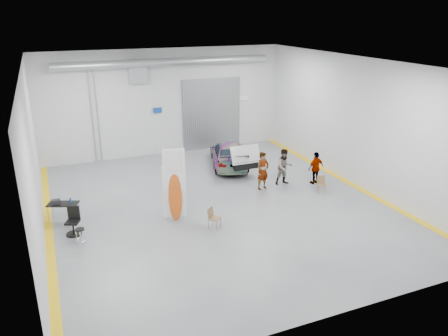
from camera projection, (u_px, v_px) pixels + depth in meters
name	position (u px, v px, depth m)	size (l,w,h in m)	color
ground	(218.00, 205.00, 18.89)	(16.00, 16.00, 0.00)	slate
room_shell	(204.00, 102.00, 19.51)	(14.02, 16.18, 6.01)	silver
sedan_car	(229.00, 154.00, 23.50)	(1.83, 4.49, 1.30)	white
person_a	(263.00, 171.00, 20.29)	(0.66, 0.43, 1.80)	#8E624D
person_b	(285.00, 167.00, 20.87)	(0.86, 0.66, 1.76)	slate
person_c	(316.00, 168.00, 20.96)	(0.93, 0.38, 1.60)	olive
surfboard_display	(176.00, 190.00, 17.15)	(0.89, 0.35, 3.16)	white
folding_chair_near	(214.00, 222.00, 16.78)	(0.54, 0.61, 0.83)	brown
folding_chair_far	(321.00, 188.00, 20.07)	(0.47, 0.49, 0.78)	brown
shop_stool	(81.00, 237.00, 15.53)	(0.34, 0.34, 0.66)	black
work_table	(61.00, 204.00, 17.23)	(1.31, 0.99, 0.96)	#979A9F
office_chair	(73.00, 223.00, 16.26)	(0.62, 0.65, 1.07)	black
trunk_lid	(245.00, 152.00, 21.54)	(1.52, 0.92, 0.04)	silver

